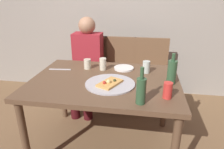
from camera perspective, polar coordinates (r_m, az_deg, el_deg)
ground_plane at (r=2.21m, az=-1.77°, el=-18.73°), size 8.00×8.00×0.00m
back_wall at (r=3.02m, az=3.05°, el=19.24°), size 6.00×0.10×2.60m
dining_table at (r=1.86m, az=-1.99°, el=-3.58°), size 1.31×0.95×0.72m
pizza_tray at (r=1.72m, az=-0.53°, el=-2.59°), size 0.42×0.42×0.01m
pizza_slice_last at (r=1.70m, az=-0.65°, el=-2.36°), size 0.21×0.25×0.05m
wine_bottle at (r=1.41m, az=8.10°, el=-4.33°), size 0.07×0.07×0.27m
beer_bottle at (r=1.78m, az=16.35°, el=0.78°), size 0.08×0.08×0.26m
tumbler_near at (r=2.08m, az=-6.87°, el=2.93°), size 0.07×0.07×0.10m
tumbler_far at (r=1.98m, az=9.53°, el=2.09°), size 0.07×0.07×0.12m
wine_glass at (r=2.03m, az=-2.55°, el=2.94°), size 0.07×0.07×0.12m
soda_can at (r=1.54m, az=15.26°, el=-4.28°), size 0.07×0.07×0.12m
plate_stack at (r=2.07m, az=3.32°, el=1.79°), size 0.20×0.20×0.02m
table_knife at (r=2.12m, az=-14.28°, el=1.39°), size 0.22×0.04×0.01m
chair_left at (r=2.78m, az=-6.15°, el=2.31°), size 0.44×0.44×0.90m
chair_middle at (r=2.71m, az=1.57°, el=1.89°), size 0.44×0.44×0.90m
chair_right at (r=2.69m, az=10.64°, el=1.36°), size 0.44×0.44×0.90m
guest_in_sweater at (r=2.60m, az=-7.13°, el=3.85°), size 0.36×0.56×1.17m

